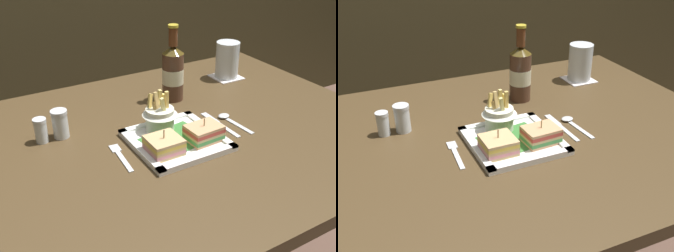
# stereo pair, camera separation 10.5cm
# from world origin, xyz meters

# --- Properties ---
(dining_table) EXTENTS (1.31, 0.92, 0.78)m
(dining_table) POSITION_xyz_m (0.00, 0.00, 0.67)
(dining_table) COLOR #4A3720
(dining_table) RESTS_ON ground_plane
(square_plate) EXTENTS (0.23, 0.23, 0.02)m
(square_plate) POSITION_xyz_m (0.02, -0.05, 0.78)
(square_plate) COLOR white
(square_plate) RESTS_ON dining_table
(sandwich_half_left) EXTENTS (0.08, 0.08, 0.06)m
(sandwich_half_left) POSITION_xyz_m (-0.04, -0.09, 0.81)
(sandwich_half_left) COLOR tan
(sandwich_half_left) RESTS_ON square_plate
(sandwich_half_right) EXTENTS (0.09, 0.07, 0.06)m
(sandwich_half_right) POSITION_xyz_m (0.08, -0.09, 0.81)
(sandwich_half_right) COLOR tan
(sandwich_half_right) RESTS_ON square_plate
(fries_cup) EXTENTS (0.10, 0.10, 0.11)m
(fries_cup) POSITION_xyz_m (0.01, 0.02, 0.83)
(fries_cup) COLOR silver
(fries_cup) RESTS_ON square_plate
(beer_bottle) EXTENTS (0.07, 0.07, 0.24)m
(beer_bottle) POSITION_xyz_m (0.15, 0.19, 0.87)
(beer_bottle) COLOR #4E3022
(beer_bottle) RESTS_ON dining_table
(drink_coaster) EXTENTS (0.10, 0.10, 0.00)m
(drink_coaster) POSITION_xyz_m (0.42, 0.25, 0.78)
(drink_coaster) COLOR white
(drink_coaster) RESTS_ON dining_table
(water_glass) EXTENTS (0.08, 0.08, 0.13)m
(water_glass) POSITION_xyz_m (0.42, 0.25, 0.83)
(water_glass) COLOR silver
(water_glass) RESTS_ON dining_table
(fork) EXTENTS (0.03, 0.13, 0.00)m
(fork) POSITION_xyz_m (-0.14, -0.04, 0.78)
(fork) COLOR silver
(fork) RESTS_ON dining_table
(knife) EXTENTS (0.02, 0.17, 0.00)m
(knife) POSITION_xyz_m (0.18, -0.02, 0.78)
(knife) COLOR silver
(knife) RESTS_ON dining_table
(spoon) EXTENTS (0.04, 0.14, 0.01)m
(spoon) POSITION_xyz_m (0.22, -0.02, 0.78)
(spoon) COLOR silver
(spoon) RESTS_ON dining_table
(salt_shaker) EXTENTS (0.03, 0.03, 0.07)m
(salt_shaker) POSITION_xyz_m (-0.28, 0.13, 0.81)
(salt_shaker) COLOR silver
(salt_shaker) RESTS_ON dining_table
(pepper_shaker) EXTENTS (0.04, 0.04, 0.08)m
(pepper_shaker) POSITION_xyz_m (-0.23, 0.13, 0.81)
(pepper_shaker) COLOR silver
(pepper_shaker) RESTS_ON dining_table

